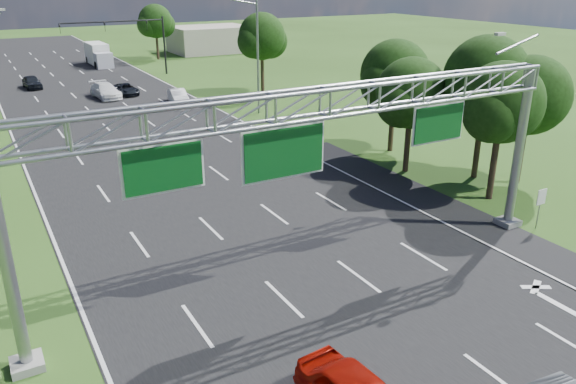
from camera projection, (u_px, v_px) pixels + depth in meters
ground at (173, 163)px, 37.79m from camera, size 220.00×220.00×0.00m
road at (173, 163)px, 37.79m from camera, size 18.00×180.00×0.02m
road_flare at (459, 216)px, 29.51m from camera, size 3.00×30.00×0.02m
sign_gantry at (326, 118)px, 20.85m from camera, size 23.50×1.00×9.56m
regulatory_sign at (541, 201)px, 27.53m from camera, size 0.60×0.08×2.10m
traffic_signal at (135, 33)px, 67.70m from camera, size 12.21×0.24×7.00m
streetlight_r_mid at (256, 51)px, 49.05m from camera, size 2.97×0.22×10.16m
tree_cluster_right at (461, 90)px, 33.89m from camera, size 9.91×14.60×8.68m
tree_verge_rd at (262, 39)px, 57.74m from camera, size 5.76×4.80×8.28m
tree_verge_re at (156, 23)px, 81.29m from camera, size 5.76×4.80×7.84m
building_right at (210, 39)px, 90.22m from camera, size 12.00×9.00×4.00m
car_queue_a at (105, 91)px, 57.16m from camera, size 2.54×5.30×1.49m
car_queue_b at (126, 89)px, 58.72m from camera, size 2.17×4.25×1.15m
car_queue_c at (32, 82)px, 61.92m from camera, size 1.91×4.17×1.39m
car_queue_d at (178, 97)px, 54.73m from camera, size 2.01×4.32×1.37m
box_truck at (98, 55)px, 77.36m from camera, size 2.36×7.73×2.92m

